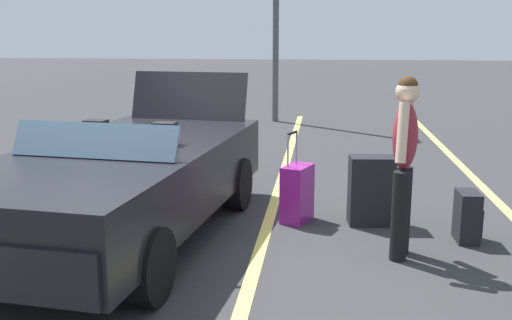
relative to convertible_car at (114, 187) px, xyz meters
name	(u,v)px	position (x,y,z in m)	size (l,w,h in m)	color
ground_plane	(126,239)	(-0.20, 0.02, -0.59)	(80.00, 80.00, 0.00)	#333335
lot_line_mid	(262,245)	(-0.20, 1.39, -0.59)	(18.00, 0.12, 0.01)	#EAE066
convertible_car	(114,187)	(0.00, 0.00, 0.00)	(4.31, 2.23, 1.53)	black
suitcase_large_black	(372,191)	(-0.98, 2.48, -0.22)	(0.34, 0.51, 0.74)	black
suitcase_medium_bright	(297,193)	(-0.98, 1.69, -0.28)	(0.46, 0.37, 0.98)	#991E8C
suitcase_small_carryon	(467,217)	(-0.54, 3.38, -0.34)	(0.34, 0.23, 0.50)	black
traveler_person	(404,157)	(-0.05, 2.68, 0.34)	(0.60, 0.29, 1.65)	black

